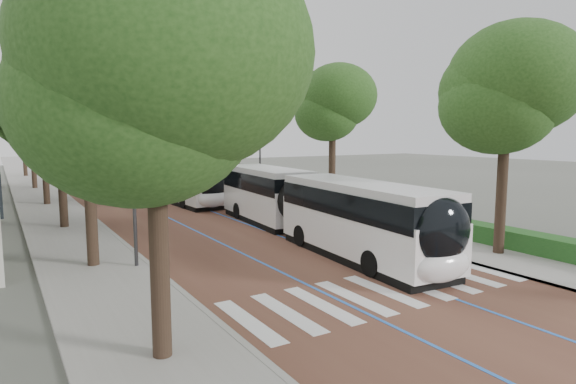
{
  "coord_description": "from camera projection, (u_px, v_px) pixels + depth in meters",
  "views": [
    {
      "loc": [
        -10.52,
        -10.52,
        5.22
      ],
      "look_at": [
        1.41,
        9.05,
        2.4
      ],
      "focal_mm": 30.0,
      "sensor_mm": 36.0,
      "label": 1
    }
  ],
  "objects": [
    {
      "name": "bus_queued_1",
      "position": [
        145.0,
        169.0,
        47.7
      ],
      "size": [
        2.99,
        12.48,
        3.2
      ],
      "rotation": [
        0.0,
        0.0,
        -0.04
      ],
      "color": "white",
      "rests_on": "ground"
    },
    {
      "name": "lamp_post_left",
      "position": [
        133.0,
        162.0,
        18.11
      ],
      "size": [
        0.14,
        0.14,
        8.0
      ],
      "primitive_type": "cylinder",
      "color": "#313133",
      "rests_on": "sidewalk_left"
    },
    {
      "name": "sidewalk_right",
      "position": [
        189.0,
        180.0,
        52.76
      ],
      "size": [
        4.0,
        140.0,
        0.12
      ],
      "primitive_type": "cube",
      "color": "gray",
      "rests_on": "ground"
    },
    {
      "name": "bus_queued_0",
      "position": [
        182.0,
        181.0,
        36.41
      ],
      "size": [
        3.13,
        12.51,
        3.2
      ],
      "rotation": [
        0.0,
        0.0,
        0.05
      ],
      "color": "white",
      "rests_on": "ground"
    },
    {
      "name": "hedge",
      "position": [
        564.0,
        249.0,
        19.62
      ],
      "size": [
        1.2,
        14.0,
        0.8
      ],
      "primitive_type": "cube",
      "color": "#194919",
      "rests_on": "sidewalk_right"
    },
    {
      "name": "sidewalk_left",
      "position": [
        35.0,
        188.0,
        45.01
      ],
      "size": [
        4.0,
        140.0,
        0.12
      ],
      "primitive_type": "cube",
      "color": "gray",
      "rests_on": "ground"
    },
    {
      "name": "lead_bus",
      "position": [
        314.0,
        208.0,
        23.25
      ],
      "size": [
        3.89,
        18.53,
        3.2
      ],
      "rotation": [
        0.0,
        0.0,
        -0.08
      ],
      "color": "black",
      "rests_on": "ground"
    },
    {
      "name": "zebra_crossing",
      "position": [
        383.0,
        291.0,
        15.94
      ],
      "size": [
        10.55,
        3.6,
        0.01
      ],
      "color": "silver",
      "rests_on": "ground"
    },
    {
      "name": "streetlight_far",
      "position": [
        258.0,
        138.0,
        36.46
      ],
      "size": [
        1.82,
        0.2,
        8.0
      ],
      "color": "#313133",
      "rests_on": "sidewalk_right"
    },
    {
      "name": "kerb_right",
      "position": [
        172.0,
        181.0,
        51.77
      ],
      "size": [
        0.2,
        140.0,
        0.14
      ],
      "primitive_type": "cube",
      "color": "gray",
      "rests_on": "ground"
    },
    {
      "name": "lane_line_left",
      "position": [
        101.0,
        185.0,
        48.06
      ],
      "size": [
        0.12,
        126.0,
        0.01
      ],
      "primitive_type": "cube",
      "color": "blue",
      "rests_on": "road"
    },
    {
      "name": "ground",
      "position": [
        400.0,
        301.0,
        14.99
      ],
      "size": [
        160.0,
        160.0,
        0.0
      ],
      "primitive_type": "plane",
      "color": "#51544C",
      "rests_on": "ground"
    },
    {
      "name": "road",
      "position": [
        118.0,
        185.0,
        48.89
      ],
      "size": [
        11.0,
        140.0,
        0.02
      ],
      "primitive_type": "cube",
      "color": "#563126",
      "rests_on": "ground"
    },
    {
      "name": "lane_line_right",
      "position": [
        134.0,
        184.0,
        49.71
      ],
      "size": [
        0.12,
        126.0,
        0.01
      ],
      "primitive_type": "cube",
      "color": "blue",
      "rests_on": "road"
    },
    {
      "name": "trees_right",
      "position": [
        275.0,
        120.0,
        36.18
      ],
      "size": [
        5.57,
        47.38,
        9.19
      ],
      "color": "black",
      "rests_on": "ground"
    },
    {
      "name": "trees_left",
      "position": [
        44.0,
        115.0,
        32.37
      ],
      "size": [
        6.42,
        61.34,
        9.49
      ],
      "color": "black",
      "rests_on": "ground"
    },
    {
      "name": "kerb_left",
      "position": [
        57.0,
        187.0,
        45.99
      ],
      "size": [
        0.2,
        140.0,
        0.14
      ],
      "primitive_type": "cube",
      "color": "gray",
      "rests_on": "ground"
    }
  ]
}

